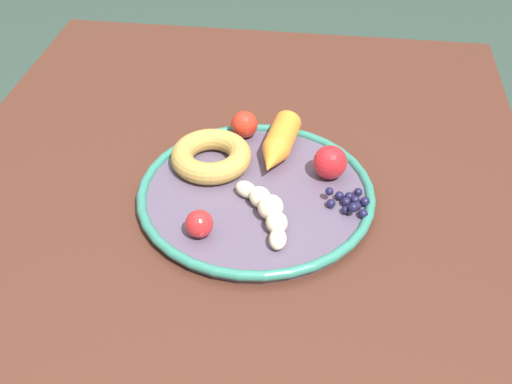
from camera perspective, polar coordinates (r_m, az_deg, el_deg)
name	(u,v)px	position (r m, az deg, el deg)	size (l,w,h in m)	color
dining_table	(228,273)	(0.83, -2.51, -7.21)	(1.01, 0.76, 0.72)	#4A271C
plate	(256,194)	(0.78, 0.00, -0.16)	(0.29, 0.29, 0.02)	#564A60
banana	(267,210)	(0.74, 1.00, -1.59)	(0.11, 0.08, 0.03)	#F7E6B5
carrot_orange	(278,145)	(0.83, 1.98, 4.22)	(0.12, 0.05, 0.04)	orange
donut	(211,156)	(0.82, -4.02, 3.22)	(0.10, 0.10, 0.03)	#B58E43
blueberry_pile	(350,202)	(0.76, 8.40, -0.88)	(0.05, 0.05, 0.02)	#191638
tomato_near	(246,124)	(0.87, -0.87, 6.05)	(0.04, 0.04, 0.04)	red
tomato_mid	(199,224)	(0.72, -5.09, -2.85)	(0.03, 0.03, 0.03)	red
tomato_far	(330,162)	(0.80, 6.64, 2.65)	(0.04, 0.04, 0.04)	red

